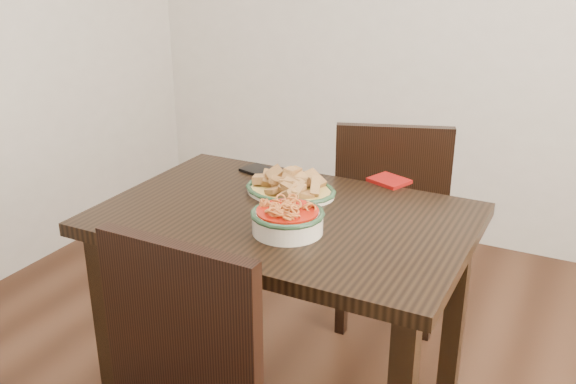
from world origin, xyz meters
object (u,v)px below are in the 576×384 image
at_px(chair_far, 389,214).
at_px(fish_plate, 291,181).
at_px(noodle_bowl, 288,218).
at_px(smartphone, 264,172).
at_px(dining_table, 285,247).

bearing_deg(chair_far, fish_plate, 54.24).
relative_size(fish_plate, noodle_bowl, 1.41).
distance_m(fish_plate, smartphone, 0.22).
xyz_separation_m(noodle_bowl, smartphone, (-0.29, 0.39, -0.04)).
bearing_deg(noodle_bowl, dining_table, 120.49).
bearing_deg(fish_plate, smartphone, 142.48).
height_order(noodle_bowl, smartphone, noodle_bowl).
xyz_separation_m(chair_far, fish_plate, (-0.16, -0.54, 0.30)).
bearing_deg(noodle_bowl, fish_plate, 115.22).
relative_size(dining_table, fish_plate, 3.74).
height_order(chair_far, noodle_bowl, chair_far).
bearing_deg(noodle_bowl, smartphone, 126.85).
height_order(dining_table, chair_far, chair_far).
relative_size(noodle_bowl, smartphone, 1.27).
relative_size(fish_plate, smartphone, 1.79).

